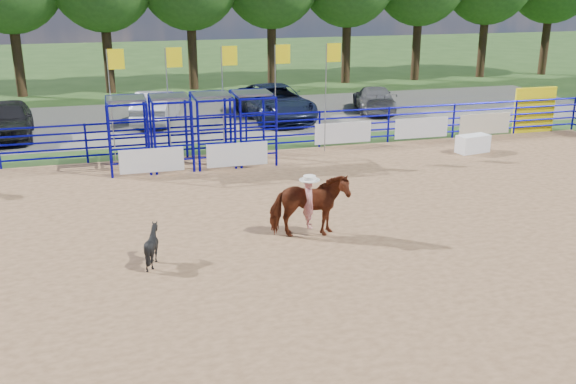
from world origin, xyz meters
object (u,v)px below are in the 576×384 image
at_px(car_c, 275,102).
at_px(car_d, 374,99).
at_px(car_b, 156,107).
at_px(horse_and_rider, 309,204).
at_px(calf, 152,246).
at_px(car_a, 9,120).
at_px(announcer_table, 473,144).

xyz_separation_m(car_c, car_d, (5.38, 0.53, -0.17)).
bearing_deg(car_b, horse_and_rider, 114.16).
bearing_deg(car_d, calf, 66.86).
relative_size(horse_and_rider, calf, 2.49).
xyz_separation_m(horse_and_rider, car_a, (-9.08, 14.03, -0.13)).
xyz_separation_m(horse_and_rider, car_d, (8.24, 15.40, -0.28)).
relative_size(announcer_table, car_c, 0.22).
distance_m(horse_and_rider, car_d, 17.47).
bearing_deg(car_c, car_b, 169.13).
xyz_separation_m(car_a, car_d, (17.32, 1.37, -0.15)).
bearing_deg(car_d, car_b, 13.84).
distance_m(announcer_table, car_a, 19.32).
bearing_deg(announcer_table, horse_and_rider, -142.90).
bearing_deg(horse_and_rider, car_b, 100.16).
xyz_separation_m(calf, car_a, (-4.99, 14.69, 0.32)).
bearing_deg(horse_and_rider, car_a, 122.92).
bearing_deg(car_c, car_a, 179.55).
distance_m(car_c, car_d, 5.41).
bearing_deg(horse_and_rider, car_c, 79.13).
distance_m(calf, car_a, 15.52).
distance_m(calf, car_c, 17.02).
bearing_deg(car_c, calf, -118.59).
bearing_deg(car_d, announcer_table, 107.72).
distance_m(calf, car_d, 20.25).
xyz_separation_m(car_b, car_c, (5.63, -0.63, 0.05)).
xyz_separation_m(announcer_table, car_b, (-11.53, 8.88, 0.41)).
relative_size(horse_and_rider, car_a, 0.50).
distance_m(horse_and_rider, calf, 4.17).
bearing_deg(car_b, calf, 99.36).
xyz_separation_m(calf, car_d, (12.33, 16.07, 0.17)).
height_order(announcer_table, car_a, car_a).
relative_size(announcer_table, horse_and_rider, 0.55).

